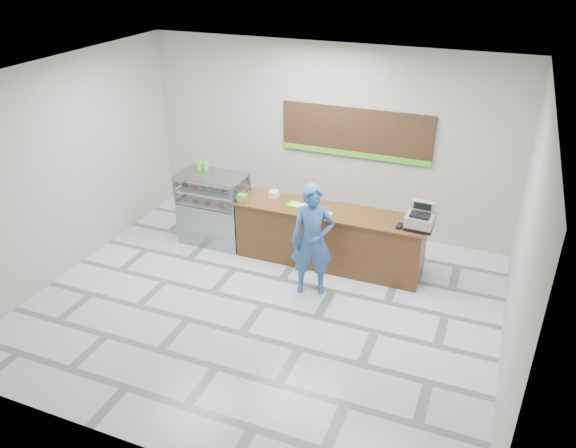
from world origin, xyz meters
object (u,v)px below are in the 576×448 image
at_px(sales_counter, 329,237).
at_px(serving_tray, 297,205).
at_px(cash_register, 420,219).
at_px(display_case, 214,208).
at_px(customer, 313,240).

relative_size(sales_counter, serving_tray, 9.43).
bearing_deg(cash_register, display_case, -178.03).
relative_size(display_case, customer, 0.72).
xyz_separation_m(cash_register, serving_tray, (-2.08, 0.03, -0.14)).
height_order(display_case, customer, customer).
distance_m(cash_register, serving_tray, 2.09).
height_order(display_case, cash_register, cash_register).
bearing_deg(cash_register, customer, -147.94).
xyz_separation_m(cash_register, customer, (-1.49, -0.84, -0.26)).
relative_size(display_case, cash_register, 2.85).
height_order(sales_counter, cash_register, cash_register).
bearing_deg(customer, display_case, 140.32).
bearing_deg(cash_register, serving_tray, -178.07).
relative_size(cash_register, customer, 0.25).
bearing_deg(serving_tray, customer, -47.83).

